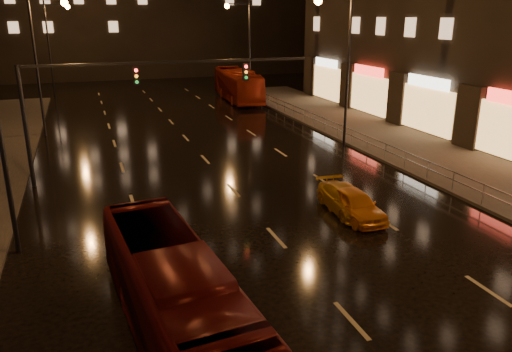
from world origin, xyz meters
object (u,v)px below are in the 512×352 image
(taxi_near, at_px, (355,204))
(taxi_far, at_px, (346,199))
(bus_red, at_px, (174,295))
(bus_curb, at_px, (238,85))

(taxi_near, xyz_separation_m, taxi_far, (0.00, 0.86, -0.06))
(bus_red, bearing_deg, taxi_near, 27.99)
(bus_curb, xyz_separation_m, taxi_far, (-4.50, -31.03, -1.04))
(taxi_near, bearing_deg, taxi_far, 90.44)
(bus_red, height_order, taxi_near, bus_red)
(bus_curb, bearing_deg, taxi_near, -94.10)
(taxi_near, distance_m, taxi_far, 0.86)
(bus_curb, relative_size, taxi_far, 2.97)
(bus_curb, height_order, taxi_far, bus_curb)
(bus_red, height_order, bus_curb, bus_curb)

